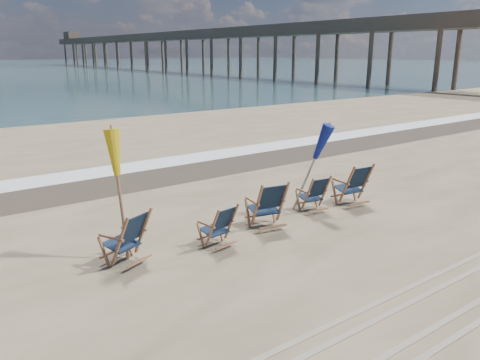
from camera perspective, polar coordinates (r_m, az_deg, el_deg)
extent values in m
cube|color=silver|center=(16.13, -12.85, 1.58)|extent=(200.00, 1.40, 0.01)
cube|color=#42362A|center=(14.80, -10.53, 0.47)|extent=(200.00, 2.60, 0.00)
cylinder|color=#976143|center=(8.82, -14.39, -1.86)|extent=(0.06, 0.06, 2.41)
cone|color=yellow|center=(8.64, -14.71, 2.77)|extent=(0.30, 0.30, 0.85)
cylinder|color=#A5A5AD|center=(11.22, 8.44, 1.67)|extent=(0.06, 0.06, 2.24)
cone|color=navy|center=(11.09, 8.57, 4.91)|extent=(0.30, 0.30, 0.85)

